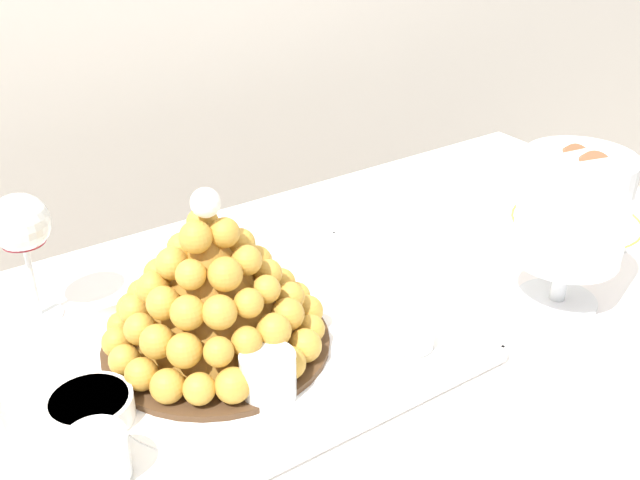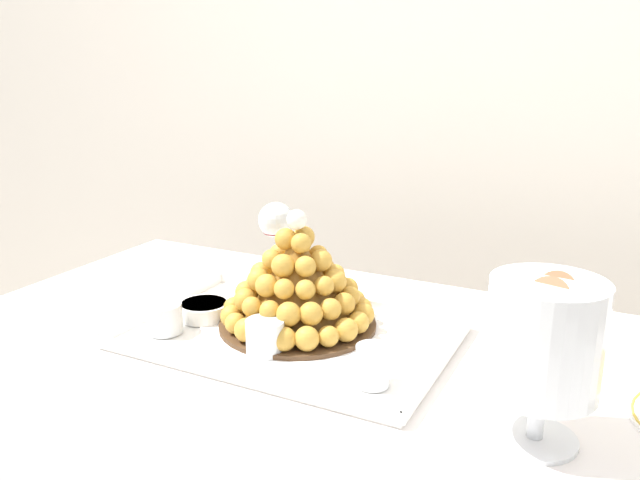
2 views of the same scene
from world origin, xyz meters
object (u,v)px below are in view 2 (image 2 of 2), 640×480
object	(u,v)px
serving_tray	(290,336)
macaron_goblet	(544,340)
croquembouche	(297,285)
wine_glass	(276,223)
dessert_cup_left	(165,319)
creme_brulee_ramekin	(204,309)
dessert_cup_centre	(373,367)
dessert_cup_mid_left	(265,338)

from	to	relation	value
serving_tray	macaron_goblet	world-z (taller)	macaron_goblet
croquembouche	wine_glass	xyz separation A→B (m)	(-0.16, 0.20, 0.05)
dessert_cup_left	creme_brulee_ramekin	xyz separation A→B (m)	(0.02, 0.08, -0.01)
macaron_goblet	wine_glass	bearing A→B (deg)	148.46
dessert_cup_left	creme_brulee_ramekin	distance (m)	0.09
serving_tray	wine_glass	distance (m)	0.31
dessert_cup_centre	creme_brulee_ramekin	bearing A→B (deg)	165.74
dessert_cup_centre	macaron_goblet	size ratio (longest dim) A/B	0.26
serving_tray	croquembouche	bearing A→B (deg)	98.77
serving_tray	dessert_cup_centre	size ratio (longest dim) A/B	9.00
serving_tray	dessert_cup_centre	xyz separation A→B (m)	(0.19, -0.09, 0.03)
croquembouche	dessert_cup_centre	world-z (taller)	croquembouche
wine_glass	creme_brulee_ramekin	bearing A→B (deg)	-93.00
dessert_cup_mid_left	macaron_goblet	bearing A→B (deg)	-6.34
dessert_cup_mid_left	wine_glass	world-z (taller)	wine_glass
serving_tray	croquembouche	world-z (taller)	croquembouche
dessert_cup_mid_left	croquembouche	bearing A→B (deg)	92.31
croquembouche	creme_brulee_ramekin	xyz separation A→B (m)	(-0.17, -0.04, -0.06)
dessert_cup_left	macaron_goblet	bearing A→B (deg)	-3.47
croquembouche	macaron_goblet	bearing A→B (deg)	-20.81
dessert_cup_left	dessert_cup_mid_left	size ratio (longest dim) A/B	0.96
dessert_cup_centre	macaron_goblet	distance (m)	0.25
croquembouche	macaron_goblet	xyz separation A→B (m)	(0.42, -0.16, 0.05)
dessert_cup_left	wine_glass	size ratio (longest dim) A/B	0.34
dessert_cup_left	dessert_cup_mid_left	xyz separation A→B (m)	(0.19, 0.01, 0.00)
dessert_cup_mid_left	wine_glass	xyz separation A→B (m)	(-0.16, 0.31, 0.10)
dessert_cup_mid_left	macaron_goblet	world-z (taller)	macaron_goblet
serving_tray	creme_brulee_ramekin	bearing A→B (deg)	-179.58
dessert_cup_left	wine_glass	xyz separation A→B (m)	(0.03, 0.32, 0.10)
serving_tray	dessert_cup_mid_left	xyz separation A→B (m)	(-0.00, -0.07, 0.03)
dessert_cup_left	serving_tray	bearing A→B (deg)	23.24
croquembouche	dessert_cup_left	world-z (taller)	croquembouche
serving_tray	dessert_cup_centre	bearing A→B (deg)	-26.40
croquembouche	dessert_cup_mid_left	xyz separation A→B (m)	(0.00, -0.11, -0.05)
creme_brulee_ramekin	wine_glass	bearing A→B (deg)	87.00
dessert_cup_centre	serving_tray	bearing A→B (deg)	153.60
dessert_cup_mid_left	wine_glass	bearing A→B (deg)	117.54
dessert_cup_mid_left	macaron_goblet	xyz separation A→B (m)	(0.42, -0.05, 0.10)
serving_tray	dessert_cup_mid_left	distance (m)	0.08
wine_glass	dessert_cup_left	bearing A→B (deg)	-95.81
dessert_cup_mid_left	creme_brulee_ramekin	xyz separation A→B (m)	(-0.17, 0.07, -0.01)
dessert_cup_left	creme_brulee_ramekin	bearing A→B (deg)	76.35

